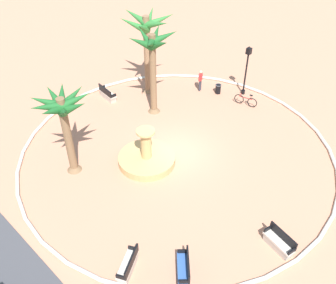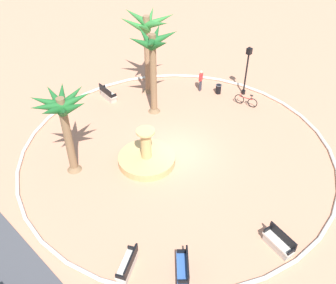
# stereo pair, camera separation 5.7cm
# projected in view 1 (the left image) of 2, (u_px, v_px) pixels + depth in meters

# --- Properties ---
(ground_plane) EXTENTS (80.00, 80.00, 0.00)m
(ground_plane) POSITION_uv_depth(u_px,v_px,m) (177.00, 152.00, 23.38)
(ground_plane) COLOR tan
(plaza_curb) EXTENTS (18.94, 18.94, 0.20)m
(plaza_curb) POSITION_uv_depth(u_px,v_px,m) (177.00, 151.00, 23.31)
(plaza_curb) COLOR silver
(plaza_curb) RESTS_ON ground
(fountain) EXTENTS (3.36, 3.36, 2.35)m
(fountain) POSITION_uv_depth(u_px,v_px,m) (147.00, 158.00, 22.43)
(fountain) COLOR tan
(fountain) RESTS_ON ground
(palm_tree_near_fountain) EXTENTS (3.28, 3.22, 5.92)m
(palm_tree_near_fountain) POSITION_uv_depth(u_px,v_px,m) (153.00, 54.00, 24.07)
(palm_tree_near_fountain) COLOR brown
(palm_tree_near_fountain) RESTS_ON ground
(palm_tree_by_curb) EXTENTS (3.14, 3.27, 5.12)m
(palm_tree_by_curb) POSITION_uv_depth(u_px,v_px,m) (63.00, 113.00, 19.67)
(palm_tree_by_curb) COLOR brown
(palm_tree_by_curb) RESTS_ON ground
(palm_tree_mid_plaza) EXTENTS (4.05, 3.58, 6.06)m
(palm_tree_mid_plaza) POSITION_uv_depth(u_px,v_px,m) (147.00, 35.00, 26.12)
(palm_tree_mid_plaza) COLOR #8E6B4C
(palm_tree_mid_plaza) RESTS_ON ground
(bench_east) EXTENTS (1.20, 1.65, 1.00)m
(bench_east) POSITION_uv_depth(u_px,v_px,m) (128.00, 266.00, 16.79)
(bench_east) COLOR beige
(bench_east) RESTS_ON ground
(bench_west) EXTENTS (1.49, 1.48, 1.00)m
(bench_west) POSITION_uv_depth(u_px,v_px,m) (184.00, 269.00, 16.66)
(bench_west) COLOR #335BA8
(bench_west) RESTS_ON ground
(bench_north) EXTENTS (1.67, 0.83, 1.00)m
(bench_north) POSITION_uv_depth(u_px,v_px,m) (279.00, 243.00, 17.73)
(bench_north) COLOR beige
(bench_north) RESTS_ON ground
(bench_southeast) EXTENTS (1.65, 0.68, 1.00)m
(bench_southeast) POSITION_uv_depth(u_px,v_px,m) (108.00, 95.00, 27.86)
(bench_southeast) COLOR beige
(bench_southeast) RESTS_ON ground
(lamppost) EXTENTS (0.32, 0.32, 3.82)m
(lamppost) POSITION_uv_depth(u_px,v_px,m) (247.00, 67.00, 27.23)
(lamppost) COLOR black
(lamppost) RESTS_ON ground
(trash_bin) EXTENTS (0.46, 0.46, 0.73)m
(trash_bin) POSITION_uv_depth(u_px,v_px,m) (218.00, 89.00, 28.45)
(trash_bin) COLOR black
(trash_bin) RESTS_ON ground
(bicycle_red_frame) EXTENTS (1.69, 0.56, 0.94)m
(bicycle_red_frame) POSITION_uv_depth(u_px,v_px,m) (246.00, 100.00, 27.19)
(bicycle_red_frame) COLOR black
(bicycle_red_frame) RESTS_ON ground
(person_cyclist_helmet) EXTENTS (0.30, 0.50, 1.67)m
(person_cyclist_helmet) POSITION_uv_depth(u_px,v_px,m) (200.00, 79.00, 28.42)
(person_cyclist_helmet) COLOR #33333D
(person_cyclist_helmet) RESTS_ON ground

